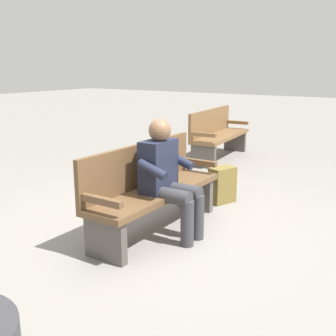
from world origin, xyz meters
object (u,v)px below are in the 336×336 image
object	(u,v)px
bench_near	(151,187)
bench_far	(217,134)
backpack	(222,185)
person_seated	(168,176)

from	to	relation	value
bench_near	bench_far	xyz separation A→B (m)	(-3.48, -0.99, 0.00)
backpack	bench_far	bearing A→B (deg)	-151.99
bench_near	backpack	size ratio (longest dim) A/B	3.99
person_seated	bench_far	size ratio (longest dim) A/B	0.64
bench_far	person_seated	bearing A→B (deg)	14.01
person_seated	backpack	xyz separation A→B (m)	(-1.26, -0.01, -0.41)
person_seated	bench_far	xyz separation A→B (m)	(-3.52, -1.22, -0.17)
person_seated	bench_far	distance (m)	3.73
bench_near	person_seated	xyz separation A→B (m)	(0.04, 0.23, 0.17)
bench_near	bench_far	distance (m)	3.61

